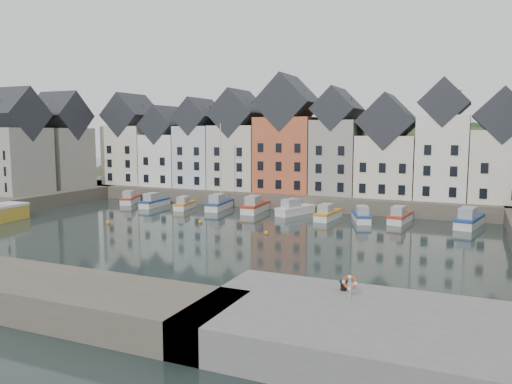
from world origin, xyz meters
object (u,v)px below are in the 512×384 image
Objects in this scene: boat_d at (219,204)px; mooring_bollard at (344,285)px; life_ring_post at (350,283)px; boat_a at (130,199)px.

mooring_bollard is (26.85, -35.28, 1.50)m from boat_d.
life_ring_post is (0.63, -1.19, 0.55)m from mooring_bollard.
boat_d reaches higher than life_ring_post.
boat_d is at bearing 127.27° from mooring_bollard.
life_ring_post is (43.20, -36.53, 2.20)m from boat_a.
boat_d reaches higher than mooring_bollard.
boat_a is 4.67× the size of life_ring_post.
boat_a is at bearing 140.31° from mooring_bollard.
boat_d is 45.71m from life_ring_post.
boat_a is 15.72m from boat_d.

